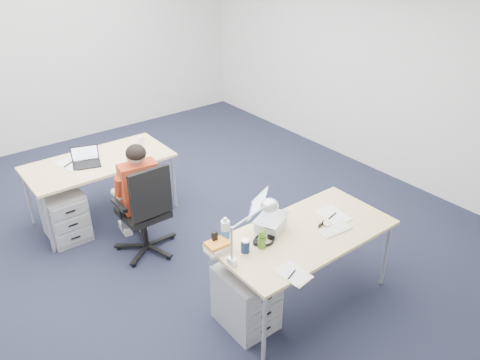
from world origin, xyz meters
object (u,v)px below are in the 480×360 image
book_stack (218,247)px  cordless_phone (215,241)px  wireless_keyboard (335,230)px  dark_laptop (85,157)px  headphones (264,239)px  desk_near (305,237)px  desk_far (99,164)px  computer_mouse (327,224)px  drawer_pedestal_near (246,298)px  bear_figurine (262,239)px  silver_laptop (271,214)px  drawer_pedestal_far (65,215)px  far_cup (141,140)px  office_chair (146,227)px  desk_lamp (247,233)px  water_bottle (225,231)px  sunglasses (322,224)px  seated_person (137,194)px  can_koozie (245,246)px

book_stack → cordless_phone: 0.06m
wireless_keyboard → dark_laptop: (-1.23, 2.54, 0.10)m
wireless_keyboard → headphones: (-0.59, 0.26, 0.01)m
desk_near → desk_far: size_ratio=1.00×
wireless_keyboard → computer_mouse: computer_mouse is taller
desk_near → cordless_phone: 0.81m
drawer_pedestal_near → bear_figurine: 0.56m
silver_laptop → headphones: bearing=-172.2°
drawer_pedestal_far → far_cup: (1.12, 0.25, 0.51)m
far_cup → office_chair: bearing=-117.1°
desk_lamp → office_chair: bearing=85.2°
water_bottle → desk_lamp: desk_lamp is taller
desk_near → book_stack: size_ratio=8.21×
drawer_pedestal_far → wireless_keyboard: (1.59, -2.44, 0.46)m
desk_near → sunglasses: sunglasses is taller
water_bottle → silver_laptop: bearing=-11.0°
desk_near → drawer_pedestal_near: size_ratio=2.91×
computer_mouse → dark_laptop: 2.73m
desk_far → book_stack: (0.10, -2.20, 0.09)m
headphones → bear_figurine: (-0.07, -0.05, 0.07)m
cordless_phone → seated_person: bearing=92.5°
drawer_pedestal_far → far_cup: size_ratio=5.45×
drawer_pedestal_near → silver_laptop: (0.39, 0.15, 0.62)m
drawer_pedestal_far → water_bottle: water_bottle is taller
bear_figurine → dark_laptop: bearing=83.7°
office_chair → silver_laptop: silver_laptop is taller
sunglasses → drawer_pedestal_near: bearing=161.3°
wireless_keyboard → can_koozie: (-0.80, 0.24, 0.05)m
computer_mouse → desk_far: bearing=135.8°
drawer_pedestal_near → desk_lamp: 0.70m
far_cup → drawer_pedestal_near: bearing=-98.0°
seated_person → bear_figurine: (0.34, -1.61, 0.20)m
seated_person → drawer_pedestal_far: size_ratio=2.21×
desk_far → bear_figurine: 2.42m
computer_mouse → wireless_keyboard: bearing=-69.1°
book_stack → wireless_keyboard: bearing=-21.6°
seated_person → cordless_phone: size_ratio=7.43×
desk_far → water_bottle: size_ratio=6.46×
seated_person → desk_lamp: bearing=-77.7°
headphones → desk_near: bearing=-14.5°
headphones → book_stack: 0.41m
computer_mouse → book_stack: (-0.98, 0.28, 0.03)m
book_stack → sunglasses: bearing=-15.4°
desk_near → far_cup: (-0.25, 2.55, 0.10)m
dark_laptop → wireless_keyboard: bearing=-46.6°
wireless_keyboard → can_koozie: can_koozie is taller
water_bottle → desk_lamp: bearing=-86.6°
wireless_keyboard → desk_lamp: size_ratio=0.63×
drawer_pedestal_near → wireless_keyboard: bearing=-13.7°
wireless_keyboard → sunglasses: 0.13m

